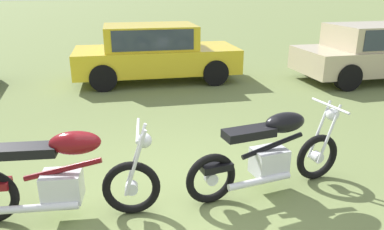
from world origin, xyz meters
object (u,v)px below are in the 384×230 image
object	(u,v)px
motorcycle_maroon	(62,177)
motorcycle_black	(270,153)
car_yellow	(154,50)
car_beige	(379,49)

from	to	relation	value
motorcycle_maroon	motorcycle_black	world-z (taller)	same
motorcycle_maroon	car_yellow	world-z (taller)	car_yellow
car_beige	car_yellow	bearing A→B (deg)	167.65
motorcycle_maroon	motorcycle_black	distance (m)	2.36
motorcycle_black	motorcycle_maroon	bearing A→B (deg)	172.61
motorcycle_maroon	car_yellow	xyz separation A→B (m)	(1.38, 5.90, 0.30)
car_yellow	car_beige	size ratio (longest dim) A/B	0.93
motorcycle_maroon	car_beige	distance (m)	8.75
motorcycle_black	car_yellow	bearing A→B (deg)	87.49
motorcycle_black	car_beige	bearing A→B (deg)	33.11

